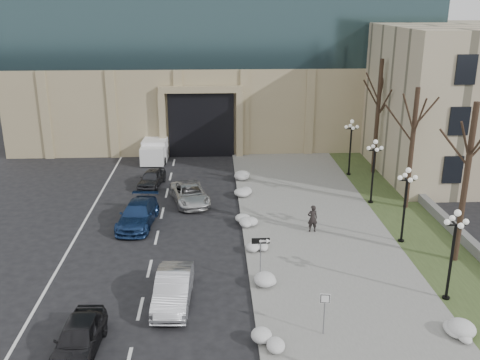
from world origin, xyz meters
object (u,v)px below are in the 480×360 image
object	(u,v)px
one_way_sign	(264,246)
pedestrian	(312,218)
car_d	(190,194)
lamppost_d	(351,140)
car_b	(173,289)
lamppost_a	(454,243)
car_e	(152,178)
box_truck	(156,148)
keep_sign	(325,305)
car_a	(79,338)
car_c	(138,214)
lamppost_b	(406,195)
lamppost_c	(374,163)

from	to	relation	value
one_way_sign	pedestrian	bearing A→B (deg)	58.77
car_d	pedestrian	distance (m)	9.71
pedestrian	lamppost_d	size ratio (longest dim) A/B	0.37
lamppost_d	car_b	bearing A→B (deg)	-124.76
car_d	lamppost_a	size ratio (longest dim) A/B	1.03
car_e	one_way_sign	bearing A→B (deg)	-54.47
car_b	box_truck	distance (m)	25.39
keep_sign	car_a	bearing A→B (deg)	-168.56
car_c	box_truck	world-z (taller)	box_truck
box_truck	car_a	bearing A→B (deg)	-88.16
car_e	keep_sign	distance (m)	22.42
car_b	car_c	size ratio (longest dim) A/B	0.91
car_d	lamppost_a	xyz separation A→B (m)	(12.96, -13.88, 2.39)
one_way_sign	lamppost_b	xyz separation A→B (m)	(8.75, 4.44, 0.95)
car_c	pedestrian	distance (m)	11.20
pedestrian	lamppost_a	bearing A→B (deg)	115.37
lamppost_c	lamppost_d	world-z (taller)	same
pedestrian	lamppost_c	xyz separation A→B (m)	(5.12, 4.83, 2.07)
car_c	lamppost_a	size ratio (longest dim) A/B	1.08
car_b	pedestrian	bearing A→B (deg)	46.28
car_d	one_way_sign	bearing A→B (deg)	-84.10
car_a	keep_sign	distance (m)	10.37
car_a	box_truck	distance (m)	28.83
car_e	one_way_sign	size ratio (longest dim) A/B	1.49
car_c	lamppost_a	xyz separation A→B (m)	(16.16, -10.01, 2.33)
keep_sign	pedestrian	bearing A→B (deg)	90.29
car_d	car_c	bearing A→B (deg)	-143.32
car_c	lamppost_c	bearing A→B (deg)	16.15
box_truck	keep_sign	distance (m)	29.89
box_truck	lamppost_c	bearing A→B (deg)	-34.75
car_d	car_a	bearing A→B (deg)	-116.60
car_b	car_e	bearing A→B (deg)	101.93
car_b	lamppost_a	xyz separation A→B (m)	(13.25, -0.41, 2.30)
car_b	car_c	bearing A→B (deg)	109.51
car_e	lamppost_d	size ratio (longest dim) A/B	0.81
box_truck	lamppost_b	bearing A→B (deg)	-46.57
box_truck	lamppost_d	world-z (taller)	lamppost_d
keep_sign	lamppost_d	distance (m)	23.11
car_e	box_truck	bearing A→B (deg)	103.20
car_c	one_way_sign	world-z (taller)	one_way_sign
car_e	pedestrian	size ratio (longest dim) A/B	2.18
car_c	one_way_sign	xyz separation A→B (m)	(7.41, -7.95, 1.38)
car_b	keep_sign	xyz separation A→B (m)	(6.68, -3.01, 0.77)
one_way_sign	lamppost_d	distance (m)	19.53
car_a	car_c	world-z (taller)	car_c
keep_sign	lamppost_c	distance (m)	17.00
car_c	car_e	xyz separation A→B (m)	(0.08, 7.67, -0.09)
pedestrian	box_truck	xyz separation A→B (m)	(-11.35, 17.43, -0.06)
lamppost_a	lamppost_d	xyz separation A→B (m)	(0.00, 19.50, 0.00)
car_d	pedestrian	bearing A→B (deg)	-49.77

